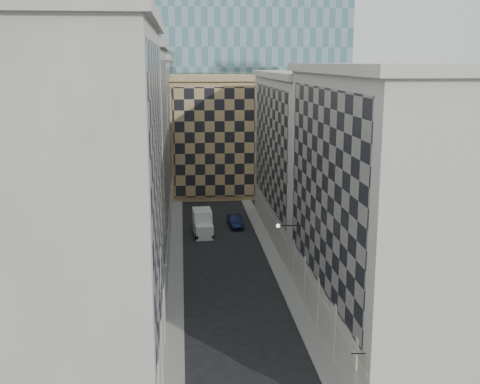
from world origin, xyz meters
TOP-DOWN VIEW (x-y plane):
  - sidewalk_west at (-5.25, 30.00)m, footprint 1.50×100.00m
  - sidewalk_east at (5.25, 30.00)m, footprint 1.50×100.00m
  - bldg_left_a at (-10.88, 11.00)m, footprint 10.80×22.80m
  - bldg_left_b at (-10.88, 33.00)m, footprint 10.80×22.80m
  - bldg_left_c at (-10.88, 55.00)m, footprint 10.80×22.80m
  - bldg_right_a at (10.88, 15.00)m, footprint 10.80×26.80m
  - bldg_right_b at (10.89, 42.00)m, footprint 10.80×28.80m
  - tan_block at (2.00, 67.90)m, footprint 16.80×14.80m
  - church_tower at (0.00, 82.00)m, footprint 7.20×7.20m
  - flagpoles_left at (-5.90, 6.00)m, footprint 0.10×6.33m
  - bracket_lamp at (4.38, 24.00)m, footprint 1.98×0.36m
  - box_truck at (-2.02, 43.23)m, footprint 2.47×5.50m
  - dark_car at (2.24, 46.20)m, footprint 1.89×4.60m
  - shop_sign at (5.41, 3.00)m, footprint 0.92×0.80m

SIDE VIEW (x-z plane):
  - sidewalk_west at x=-5.25m, z-range 0.00..0.15m
  - sidewalk_east at x=5.25m, z-range 0.00..0.15m
  - dark_car at x=2.24m, z-range 0.00..1.48m
  - box_truck at x=-2.02m, z-range -0.19..2.77m
  - shop_sign at x=5.41m, z-range 3.39..4.28m
  - bracket_lamp at x=4.38m, z-range 6.02..6.38m
  - flagpoles_left at x=-5.90m, z-range 6.83..9.17m
  - tan_block at x=2.00m, z-range 0.04..18.84m
  - bldg_right_b at x=10.89m, z-range 0.00..19.70m
  - bldg_right_a at x=10.88m, z-range -0.03..20.67m
  - bldg_left_c at x=-10.88m, z-range -0.02..21.68m
  - bldg_left_b at x=-10.88m, z-range -0.03..22.67m
  - bldg_left_a at x=-10.88m, z-range -0.03..23.67m
  - church_tower at x=0.00m, z-range 1.20..52.70m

